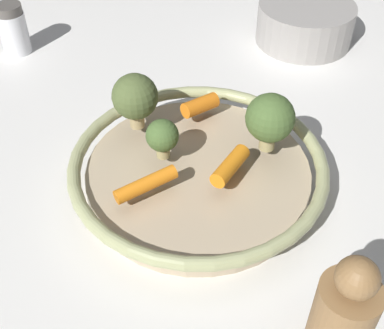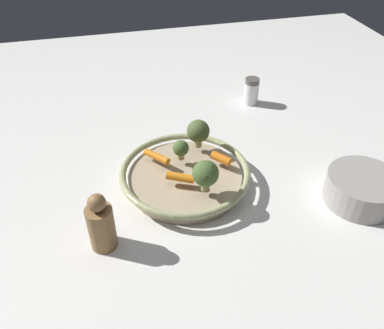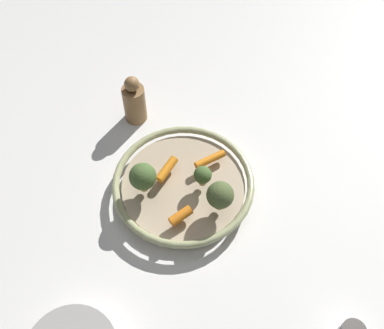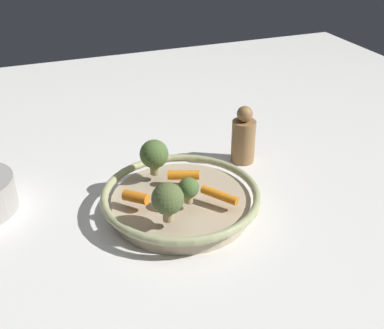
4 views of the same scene
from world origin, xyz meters
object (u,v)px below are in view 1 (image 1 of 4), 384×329
object	(u,v)px
baby_carrot_left	(146,184)
saucepan	(305,23)
broccoli_floret_large	(270,119)
broccoli_floret_mid	(135,97)
serving_bowl	(198,172)
salt_shaker	(13,29)
broccoli_floret_edge	(163,134)
baby_carrot_right	(200,105)
pepper_mill	(342,318)
baby_carrot_center	(230,166)

from	to	relation	value
baby_carrot_left	saucepan	bearing A→B (deg)	-24.94
saucepan	broccoli_floret_large	bearing A→B (deg)	168.76
broccoli_floret_large	broccoli_floret_mid	xyz separation A→B (m)	(0.02, 0.15, -0.00)
serving_bowl	salt_shaker	distance (m)	0.41
serving_bowl	broccoli_floret_mid	world-z (taller)	broccoli_floret_mid
broccoli_floret_edge	salt_shaker	size ratio (longest dim) A/B	0.60
broccoli_floret_edge	broccoli_floret_mid	xyz separation A→B (m)	(0.05, 0.04, 0.01)
baby_carrot_right	broccoli_floret_edge	bearing A→B (deg)	157.29
baby_carrot_right	broccoli_floret_large	bearing A→B (deg)	-126.40
saucepan	baby_carrot_right	bearing A→B (deg)	151.58
broccoli_floret_edge	saucepan	bearing A→B (deg)	-27.16
baby_carrot_right	broccoli_floret_mid	size ratio (longest dim) A/B	0.67
broccoli_floret_large	baby_carrot_right	bearing A→B (deg)	53.60
broccoli_floret_edge	broccoli_floret_mid	size ratio (longest dim) A/B	0.69
baby_carrot_left	broccoli_floret_large	bearing A→B (deg)	-57.58
serving_bowl	baby_carrot_left	xyz separation A→B (m)	(-0.05, 0.05, 0.03)
serving_bowl	pepper_mill	size ratio (longest dim) A/B	2.28
baby_carrot_left	broccoli_floret_large	size ratio (longest dim) A/B	0.98
baby_carrot_center	baby_carrot_left	distance (m)	0.09
baby_carrot_center	saucepan	xyz separation A→B (m)	(0.37, -0.10, -0.02)
baby_carrot_right	broccoli_floret_large	world-z (taller)	broccoli_floret_large
serving_bowl	broccoli_floret_edge	xyz separation A→B (m)	(0.00, 0.04, 0.05)
broccoli_floret_large	baby_carrot_center	bearing A→B (deg)	138.21
baby_carrot_right	saucepan	xyz separation A→B (m)	(0.27, -0.15, -0.02)
serving_bowl	baby_carrot_center	distance (m)	0.05
baby_carrot_right	pepper_mill	xyz separation A→B (m)	(-0.27, -0.14, 0.00)
baby_carrot_right	pepper_mill	distance (m)	0.31
baby_carrot_right	broccoli_floret_mid	xyz separation A→B (m)	(-0.03, 0.07, 0.03)
baby_carrot_right	broccoli_floret_large	xyz separation A→B (m)	(-0.06, -0.08, 0.03)
baby_carrot_right	pepper_mill	bearing A→B (deg)	-153.23
broccoli_floret_mid	saucepan	xyz separation A→B (m)	(0.30, -0.22, -0.05)
serving_bowl	baby_carrot_center	xyz separation A→B (m)	(-0.02, -0.04, 0.03)
baby_carrot_left	broccoli_floret_mid	xyz separation A→B (m)	(0.10, 0.03, 0.03)
serving_bowl	baby_carrot_right	bearing A→B (deg)	3.65
saucepan	broccoli_floret_edge	bearing A→B (deg)	152.84
broccoli_floret_mid	pepper_mill	world-z (taller)	pepper_mill
serving_bowl	pepper_mill	world-z (taller)	pepper_mill
serving_bowl	baby_carrot_right	xyz separation A→B (m)	(0.08, 0.01, 0.03)
broccoli_floret_edge	saucepan	size ratio (longest dim) A/B	0.20
serving_bowl	salt_shaker	xyz separation A→B (m)	(0.27, 0.31, 0.01)
broccoli_floret_mid	baby_carrot_right	bearing A→B (deg)	-64.14
baby_carrot_center	salt_shaker	bearing A→B (deg)	49.97
pepper_mill	saucepan	distance (m)	0.54
baby_carrot_center	broccoli_floret_large	xyz separation A→B (m)	(0.04, -0.04, 0.03)
baby_carrot_center	baby_carrot_right	world-z (taller)	baby_carrot_right
serving_bowl	salt_shaker	world-z (taller)	salt_shaker
broccoli_floret_mid	pepper_mill	size ratio (longest dim) A/B	0.54
broccoli_floret_edge	pepper_mill	xyz separation A→B (m)	(-0.19, -0.17, -0.02)
salt_shaker	baby_carrot_right	bearing A→B (deg)	-121.65
baby_carrot_center	pepper_mill	world-z (taller)	pepper_mill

